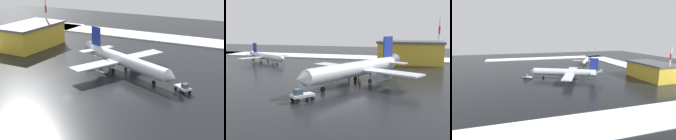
{
  "view_description": "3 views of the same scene",
  "coord_description": "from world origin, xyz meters",
  "views": [
    {
      "loc": [
        67.72,
        48.73,
        32.71
      ],
      "look_at": [
        -7.6,
        9.27,
        4.48
      ],
      "focal_mm": 55.0,
      "sensor_mm": 36.0,
      "label": 1
    },
    {
      "loc": [
        -34.24,
        76.03,
        14.51
      ],
      "look_at": [
        -12.14,
        2.13,
        2.4
      ],
      "focal_mm": 45.0,
      "sensor_mm": 36.0,
      "label": 2
    },
    {
      "loc": [
        -104.71,
        33.82,
        23.29
      ],
      "look_at": [
        -8.52,
        5.6,
        2.92
      ],
      "focal_mm": 28.0,
      "sensor_mm": 36.0,
      "label": 3
    }
  ],
  "objects": [
    {
      "name": "ground_plane",
      "position": [
        0.0,
        0.0,
        0.0
      ],
      "size": [
        240.0,
        240.0,
        0.0
      ],
      "primitive_type": "plane",
      "color": "black"
    },
    {
      "name": "snow_bank_left",
      "position": [
        -67.0,
        0.0,
        0.22
      ],
      "size": [
        14.0,
        116.0,
        0.43
      ],
      "primitive_type": "cube",
      "color": "white",
      "rests_on": "ground_plane"
    },
    {
      "name": "airplane_far_rear",
      "position": [
        -18.83,
        7.49,
        3.83
      ],
      "size": [
        31.19,
        36.71,
        11.59
      ],
      "rotation": [
        0.0,
        0.0,
        1.14
      ],
      "color": "silver",
      "rests_on": "ground_plane"
    },
    {
      "name": "pushback_tug",
      "position": [
        -12.18,
        27.22,
        1.28
      ],
      "size": [
        4.55,
        4.99,
        2.5
      ],
      "rotation": [
        0.0,
        0.0,
        0.91
      ],
      "color": "silver",
      "rests_on": "ground_plane"
    },
    {
      "name": "ground_crew_mid_apron",
      "position": [
        -18.19,
        2.94,
        0.97
      ],
      "size": [
        0.36,
        0.36,
        1.71
      ],
      "rotation": [
        0.0,
        0.0,
        3.81
      ],
      "color": "black",
      "rests_on": "ground_plane"
    },
    {
      "name": "ground_crew_by_nose_gear",
      "position": [
        -15.62,
        3.25,
        0.97
      ],
      "size": [
        0.36,
        0.36,
        1.71
      ],
      "rotation": [
        0.0,
        0.0,
        2.35
      ],
      "color": "black",
      "rests_on": "ground_plane"
    },
    {
      "name": "ground_crew_near_tug",
      "position": [
        -19.89,
        9.01,
        0.97
      ],
      "size": [
        0.36,
        0.36,
        1.71
      ],
      "rotation": [
        0.0,
        0.0,
        5.34
      ],
      "color": "black",
      "rests_on": "ground_plane"
    },
    {
      "name": "antenna_mast",
      "position": [
        -40.36,
        -37.46,
        8.69
      ],
      "size": [
        0.7,
        0.7,
        17.39
      ],
      "color": "red",
      "rests_on": "ground_plane"
    },
    {
      "name": "cargo_hangar",
      "position": [
        -30.09,
        -37.04,
        4.44
      ],
      "size": [
        25.09,
        15.14,
        8.8
      ],
      "rotation": [
        0.0,
        0.0,
        0.01
      ],
      "color": "gold",
      "rests_on": "ground_plane"
    }
  ]
}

